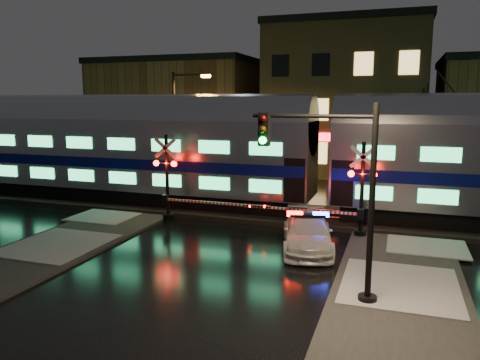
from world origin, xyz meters
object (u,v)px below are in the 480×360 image
object	(u,v)px
police_car	(307,232)
crossing_signal_right	(353,199)
streetlight	(178,124)
traffic_light	(339,199)
crossing_signal_left	(173,186)

from	to	relation	value
police_car	crossing_signal_right	size ratio (longest dim) A/B	0.85
crossing_signal_right	streetlight	xyz separation A→B (m)	(-11.46, 6.69, 2.67)
police_car	traffic_light	xyz separation A→B (m)	(1.71, -4.62, 2.39)
police_car	crossing_signal_right	distance (m)	2.88
crossing_signal_left	streetlight	bearing A→B (deg)	113.85
traffic_light	crossing_signal_right	bearing A→B (deg)	79.80
crossing_signal_right	traffic_light	distance (m)	6.98
crossing_signal_left	streetlight	size ratio (longest dim) A/B	0.79
traffic_light	streetlight	distance (m)	17.92
crossing_signal_left	police_car	bearing A→B (deg)	-17.67
traffic_light	streetlight	size ratio (longest dim) A/B	0.76
police_car	crossing_signal_left	bearing A→B (deg)	149.41
police_car	traffic_light	bearing A→B (deg)	-82.61
crossing_signal_right	traffic_light	xyz separation A→B (m)	(0.20, -6.85, 1.36)
police_car	streetlight	size ratio (longest dim) A/B	0.65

